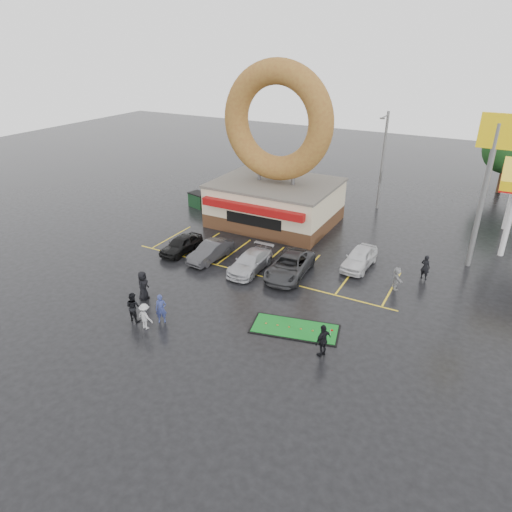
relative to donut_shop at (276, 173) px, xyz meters
The scene contains 20 objects.
ground 14.04m from the donut_shop, 76.98° to the right, with size 120.00×120.00×0.00m, color black.
donut_shop is the anchor object (origin of this frame).
shell_sign 16.29m from the donut_shop, ahead, with size 2.20×0.36×10.60m.
streetlight_left 9.87m from the donut_shop, 135.22° to the left, with size 0.40×2.21×9.00m.
streetlight_mid 10.59m from the donut_shop, 48.62° to the left, with size 0.40×2.21×9.00m.
tree_far_d 25.52m from the donut_shop, 48.22° to the left, with size 4.90×4.90×7.00m.
car_black 10.39m from the donut_shop, 111.20° to the right, with size 1.55×3.86×1.31m, color black.
car_dgrey 9.82m from the donut_shop, 95.22° to the right, with size 1.41×4.05×1.33m, color #2E2E31.
car_silver 10.21m from the donut_shop, 74.23° to the right, with size 1.84×4.51×1.31m, color #ABACB1.
car_grey 10.65m from the donut_shop, 57.94° to the right, with size 2.37×5.15×1.43m, color #303033.
car_white 11.07m from the donut_shop, 28.52° to the right, with size 1.67×4.15×1.42m, color silver.
person_blue 17.62m from the donut_shop, 85.90° to the right, with size 0.64×0.42×1.75m, color navy.
person_blackjkt 18.17m from the donut_shop, 90.96° to the right, with size 0.87×0.68×1.79m, color black.
person_hoodie 18.53m from the donut_shop, 87.33° to the right, with size 1.01×0.58×1.57m, color #9C9C9F.
person_bystander 16.17m from the donut_shop, 95.01° to the right, with size 0.93×0.61×1.91m, color black.
person_cameraman 19.20m from the donut_shop, 56.30° to the right, with size 1.08×0.45×1.85m, color black.
person_walker_near 14.48m from the donut_shop, 29.59° to the right, with size 1.45×0.46×1.56m, color #949497.
person_walker_far 14.76m from the donut_shop, 18.71° to the right, with size 0.63×0.42×1.74m, color black.
dumpster 9.14m from the donut_shop, behind, with size 1.80×1.20×1.30m, color #194122.
putting_green 17.07m from the donut_shop, 59.79° to the right, with size 5.28×3.16×0.62m.
Camera 1 is at (13.53, -21.11, 14.85)m, focal length 32.00 mm.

